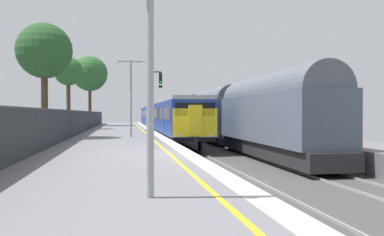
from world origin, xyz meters
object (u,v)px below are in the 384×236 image
platform_lamp_near (150,23)px  background_tree_centre (45,53)px  freight_train_adjacent_track (214,113)px  background_tree_right (68,73)px  commuter_train_at_platform (162,116)px  background_tree_left (91,75)px  signal_gantry (154,94)px  platform_lamp_mid (131,91)px

platform_lamp_near → background_tree_centre: (-5.45, 19.77, 2.19)m
freight_train_adjacent_track → background_tree_centre: background_tree_centre is taller
background_tree_right → commuter_train_at_platform: bearing=14.1°
platform_lamp_near → background_tree_left: (-4.65, 46.17, 3.30)m
background_tree_centre → signal_gantry: bearing=50.2°
signal_gantry → background_tree_left: background_tree_left is taller
background_tree_centre → background_tree_right: size_ratio=1.02×
freight_train_adjacent_track → background_tree_centre: bearing=-145.4°
freight_train_adjacent_track → platform_lamp_near: (-7.70, -28.84, 1.67)m
platform_lamp_near → background_tree_right: bearing=99.8°
freight_train_adjacent_track → platform_lamp_mid: size_ratio=8.56×
background_tree_left → background_tree_right: background_tree_left is taller
signal_gantry → background_tree_right: background_tree_right is taller
platform_lamp_mid → background_tree_right: background_tree_right is taller
platform_lamp_mid → commuter_train_at_platform: bearing=78.1°
commuter_train_at_platform → background_tree_right: 10.91m
platform_lamp_near → platform_lamp_mid: bearing=90.0°
commuter_train_at_platform → platform_lamp_mid: 17.99m
commuter_train_at_platform → signal_gantry: size_ratio=7.95×
signal_gantry → platform_lamp_mid: signal_gantry is taller
platform_lamp_mid → signal_gantry: bearing=76.7°
freight_train_adjacent_track → signal_gantry: bearing=178.6°
platform_lamp_mid → background_tree_right: 16.44m
platform_lamp_mid → background_tree_centre: bearing=178.8°
background_tree_left → background_tree_right: bearing=-96.7°
signal_gantry → platform_lamp_mid: (-2.21, -9.32, -0.28)m
signal_gantry → background_tree_right: (-8.20, 5.77, 2.33)m
background_tree_right → signal_gantry: bearing=-35.1°
platform_lamp_mid → background_tree_left: 27.15m
platform_lamp_near → background_tree_centre: bearing=105.4°
background_tree_left → background_tree_centre: size_ratio=1.22×
background_tree_right → platform_lamp_near: bearing=-80.2°
commuter_train_at_platform → background_tree_left: bearing=132.8°
commuter_train_at_platform → platform_lamp_near: 37.41m
commuter_train_at_platform → background_tree_centre: 20.10m
freight_train_adjacent_track → platform_lamp_near: platform_lamp_near is taller
platform_lamp_mid → background_tree_left: size_ratio=0.57×
commuter_train_at_platform → freight_train_adjacent_track: freight_train_adjacent_track is taller
background_tree_left → background_tree_right: 11.54m
freight_train_adjacent_track → signal_gantry: (-5.49, 0.14, 1.74)m
background_tree_centre → background_tree_right: 14.98m
freight_train_adjacent_track → background_tree_right: background_tree_right is taller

